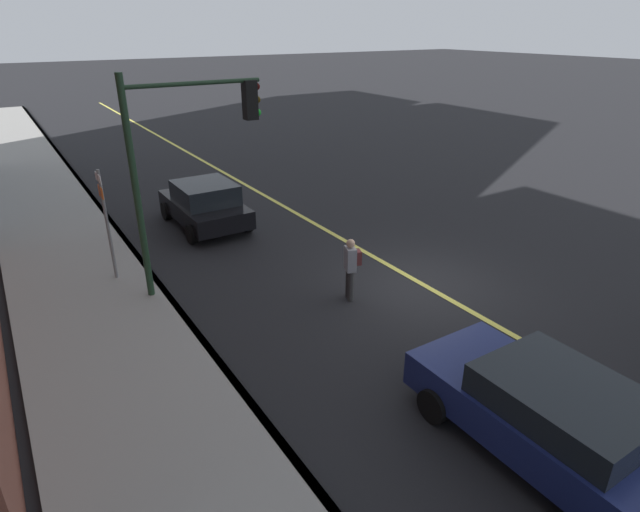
% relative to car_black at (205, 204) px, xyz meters
% --- Properties ---
extents(ground, '(200.00, 200.00, 0.00)m').
position_rel_car_black_xyz_m(ground, '(-6.98, -3.14, -0.77)').
color(ground, black).
extents(sidewalk_slab, '(80.00, 3.41, 0.15)m').
position_rel_car_black_xyz_m(sidewalk_slab, '(-6.98, 4.29, -0.69)').
color(sidewalk_slab, gray).
rests_on(sidewalk_slab, ground).
extents(curb_edge, '(80.00, 0.16, 0.15)m').
position_rel_car_black_xyz_m(curb_edge, '(-6.98, 2.66, -0.69)').
color(curb_edge, slate).
rests_on(curb_edge, ground).
extents(lane_stripe_center, '(80.00, 0.16, 0.01)m').
position_rel_car_black_xyz_m(lane_stripe_center, '(-6.98, -3.14, -0.76)').
color(lane_stripe_center, '#D8CC4C').
rests_on(lane_stripe_center, ground).
extents(car_black, '(3.86, 2.05, 1.50)m').
position_rel_car_black_xyz_m(car_black, '(0.00, 0.00, 0.00)').
color(car_black, black).
rests_on(car_black, ground).
extents(car_navy, '(4.49, 2.10, 1.41)m').
position_rel_car_black_xyz_m(car_navy, '(-12.40, -0.77, -0.02)').
color(car_navy, navy).
rests_on(car_navy, ground).
extents(pedestrian_with_backpack, '(0.42, 0.44, 1.57)m').
position_rel_car_black_xyz_m(pedestrian_with_backpack, '(-6.64, -1.13, 0.13)').
color(pedestrian_with_backpack, '#383838').
rests_on(pedestrian_with_backpack, ground).
extents(traffic_light_mast, '(0.28, 3.24, 5.26)m').
position_rel_car_black_xyz_m(traffic_light_mast, '(-4.09, 1.74, 2.82)').
color(traffic_light_mast, '#1E3823').
rests_on(traffic_light_mast, ground).
extents(street_sign_post, '(0.60, 0.08, 3.00)m').
position_rel_car_black_xyz_m(street_sign_post, '(-2.69, 3.49, 0.99)').
color(street_sign_post, slate).
rests_on(street_sign_post, ground).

